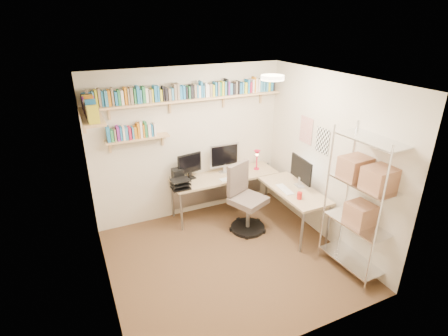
{
  "coord_description": "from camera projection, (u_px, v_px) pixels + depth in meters",
  "views": [
    {
      "loc": [
        -1.76,
        -3.64,
        3.17
      ],
      "look_at": [
        0.18,
        0.55,
        1.16
      ],
      "focal_mm": 28.0,
      "sensor_mm": 36.0,
      "label": 1
    }
  ],
  "objects": [
    {
      "name": "ground",
      "position": [
        229.0,
        259.0,
        4.97
      ],
      "size": [
        3.2,
        3.2,
        0.0
      ],
      "primitive_type": "plane",
      "color": "#4E3621",
      "rests_on": "ground"
    },
    {
      "name": "room_shell",
      "position": [
        229.0,
        158.0,
        4.36
      ],
      "size": [
        3.24,
        3.04,
        2.52
      ],
      "color": "beige",
      "rests_on": "ground"
    },
    {
      "name": "wall_shelves",
      "position": [
        164.0,
        102.0,
        5.08
      ],
      "size": [
        3.12,
        1.09,
        0.8
      ],
      "color": "tan",
      "rests_on": "ground"
    },
    {
      "name": "corner_desk",
      "position": [
        236.0,
        180.0,
        5.73
      ],
      "size": [
        2.03,
        1.84,
        1.23
      ],
      "color": "tan",
      "rests_on": "ground"
    },
    {
      "name": "office_chair",
      "position": [
        245.0,
        203.0,
        5.52
      ],
      "size": [
        0.64,
        0.64,
        1.1
      ],
      "rotation": [
        0.0,
        0.0,
        0.41
      ],
      "color": "black",
      "rests_on": "ground"
    },
    {
      "name": "wire_rack",
      "position": [
        364.0,
        191.0,
        4.31
      ],
      "size": [
        0.46,
        0.87,
        1.97
      ],
      "rotation": [
        0.0,
        0.0,
        0.06
      ],
      "color": "silver",
      "rests_on": "ground"
    }
  ]
}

